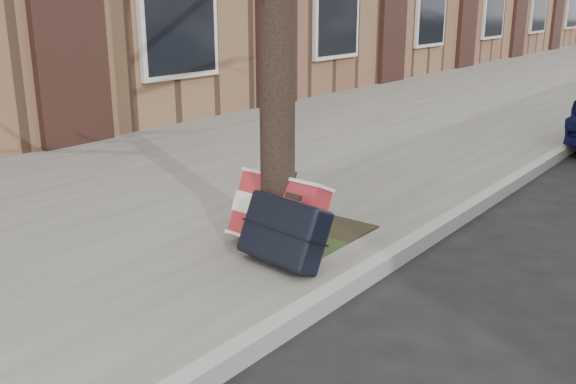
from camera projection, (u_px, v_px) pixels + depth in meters
The scene contains 4 objects.
near_sidewalk at pixel (570, 72), 16.52m from camera, with size 5.00×70.00×0.12m, color gray.
dirt_patch at pixel (305, 230), 5.08m from camera, with size 0.85×0.85×0.01m, color black.
suitcase_red at pixel (279, 212), 4.68m from camera, with size 0.70×0.20×0.51m, color maroon.
suitcase_navy at pixel (284, 231), 4.37m from camera, with size 0.63×0.20×0.45m, color black.
Camera 1 is at (0.82, -2.65, 1.89)m, focal length 40.00 mm.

